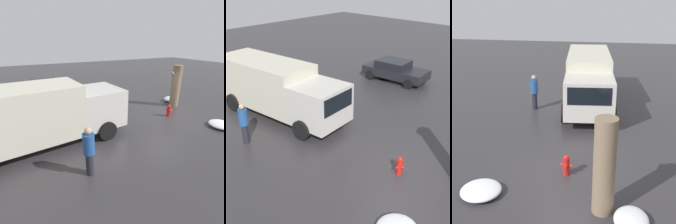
{
  "view_description": "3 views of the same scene",
  "coord_description": "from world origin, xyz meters",
  "views": [
    {
      "loc": [
        7.54,
        7.24,
        4.34
      ],
      "look_at": [
        3.59,
        -0.56,
        0.73
      ],
      "focal_mm": 28.0,
      "sensor_mm": 36.0,
      "label": 1
    },
    {
      "loc": [
        -4.75,
        8.33,
        6.98
      ],
      "look_at": [
        3.52,
        -0.5,
        1.2
      ],
      "focal_mm": 50.0,
      "sensor_mm": 36.0,
      "label": 2
    },
    {
      "loc": [
        -8.97,
        -1.33,
        5.75
      ],
      "look_at": [
        2.79,
        0.51,
        1.17
      ],
      "focal_mm": 50.0,
      "sensor_mm": 36.0,
      "label": 3
    }
  ],
  "objects": [
    {
      "name": "pedestrian",
      "position": [
        6.04,
        2.58,
        0.99
      ],
      "size": [
        0.39,
        0.39,
        1.81
      ],
      "rotation": [
        0.0,
        0.0,
        2.28
      ],
      "color": "#23232D",
      "rests_on": "ground_plane"
    },
    {
      "name": "fire_hydrant",
      "position": [
        -0.0,
        0.0,
        0.38
      ],
      "size": [
        0.33,
        0.43,
        0.74
      ],
      "rotation": [
        0.0,
        0.0,
        3.08
      ],
      "color": "red",
      "rests_on": "ground_plane"
    },
    {
      "name": "ground_plane",
      "position": [
        0.0,
        0.0,
        0.0
      ],
      "size": [
        60.0,
        60.0,
        0.0
      ],
      "primitive_type": "plane",
      "color": "#333033"
    },
    {
      "name": "parked_car",
      "position": [
        5.87,
        -8.48,
        0.69
      ],
      "size": [
        4.23,
        2.27,
        1.31
      ],
      "rotation": [
        0.0,
        0.0,
        1.65
      ],
      "color": "black",
      "rests_on": "ground_plane"
    },
    {
      "name": "delivery_truck",
      "position": [
        7.29,
        -0.12,
        1.48
      ],
      "size": [
        7.56,
        3.03,
        2.68
      ],
      "rotation": [
        0.0,
        0.0,
        1.66
      ],
      "color": "beige",
      "rests_on": "ground_plane"
    }
  ]
}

